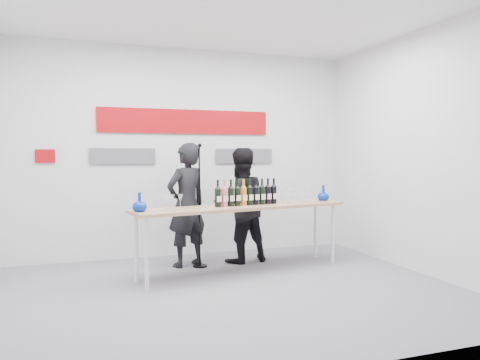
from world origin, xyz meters
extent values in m
plane|color=slate|center=(0.00, 0.00, 0.00)|extent=(5.00, 5.00, 0.00)
cube|color=silver|center=(0.00, 2.00, 1.50)|extent=(5.00, 0.04, 3.00)
cube|color=#A3060B|center=(0.00, 1.97, 1.95)|extent=(2.50, 0.02, 0.35)
cube|color=#59595E|center=(-0.90, 1.97, 1.45)|extent=(0.90, 0.02, 0.22)
cube|color=#59595E|center=(0.90, 1.97, 1.45)|extent=(0.90, 0.02, 0.22)
cube|color=#A3060B|center=(-1.90, 1.97, 1.45)|extent=(0.25, 0.02, 0.18)
cube|color=tan|center=(0.43, 0.73, 0.82)|extent=(2.84, 1.05, 0.04)
cylinder|color=silver|center=(-0.81, 0.31, 0.40)|extent=(0.05, 0.05, 0.80)
cylinder|color=silver|center=(1.74, 0.78, 0.40)|extent=(0.05, 0.05, 0.80)
cylinder|color=silver|center=(-0.88, 0.68, 0.40)|extent=(0.05, 0.05, 0.80)
cylinder|color=silver|center=(1.68, 1.14, 0.40)|extent=(0.05, 0.05, 0.80)
imported|color=black|center=(-0.15, 1.28, 0.81)|extent=(0.70, 0.59, 1.62)
imported|color=black|center=(0.59, 1.28, 0.78)|extent=(0.85, 0.72, 1.56)
cylinder|color=black|center=(-0.01, 1.18, 0.01)|extent=(0.19, 0.19, 0.02)
cylinder|color=black|center=(-0.01, 1.18, 0.78)|extent=(0.02, 0.02, 1.57)
sphere|color=black|center=(-0.01, 1.15, 1.59)|extent=(0.05, 0.05, 0.05)
camera|label=1|loc=(-1.51, -4.72, 1.46)|focal=35.00mm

